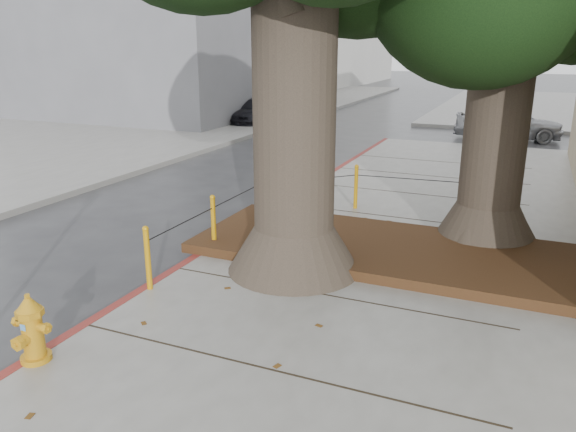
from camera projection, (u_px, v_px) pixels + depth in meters
name	position (u px, v px, depth m)	size (l,w,h in m)	color
ground	(225.00, 370.00, 6.29)	(140.00, 140.00, 0.00)	#28282B
sidewalk_opposite	(24.00, 142.00, 20.34)	(14.00, 60.00, 0.15)	slate
curb_red	(194.00, 261.00, 9.21)	(0.14, 26.00, 0.16)	maroon
planter_bed	(389.00, 250.00, 9.30)	(6.40, 2.60, 0.16)	black
bollard_ring	(301.00, 206.00, 10.26)	(3.79, 5.39, 0.95)	orange
fire_hydrant	(32.00, 329.00, 6.09)	(0.42, 0.37, 0.80)	orange
car_silver	(508.00, 122.00, 21.05)	(1.55, 3.86, 1.32)	#939498
car_dark	(260.00, 111.00, 25.20)	(1.60, 3.93, 1.14)	black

